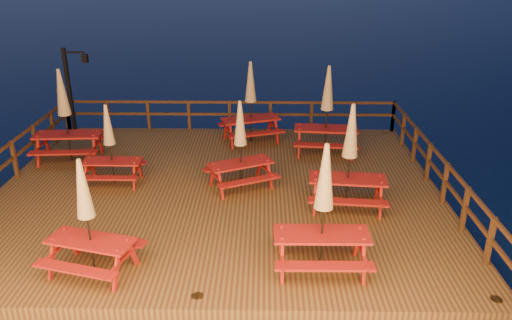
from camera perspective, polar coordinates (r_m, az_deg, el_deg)
The scene contains 13 objects.
ground at distance 13.87m, azimuth -4.27°, elevation -4.77°, with size 500.00×500.00×0.00m, color #051233.
deck at distance 13.78m, azimuth -4.29°, elevation -4.03°, with size 12.00×10.00×0.40m, color #462816.
deck_piles at distance 14.01m, azimuth -4.23°, elevation -5.86°, with size 11.44×9.44×1.40m.
railing at distance 15.02m, azimuth -3.81°, elevation 2.32°, with size 11.80×9.75×1.10m.
lamp_post at distance 18.54m, azimuth -20.22°, elevation 8.26°, with size 0.85×0.18×3.00m.
picnic_table_0 at distance 16.09m, azimuth -21.01°, elevation 4.92°, with size 2.10×1.77×2.85m.
picnic_table_1 at distance 9.80m, azimuth 7.71°, elevation -5.31°, with size 1.91×1.58×2.72m.
picnic_table_2 at distance 10.22m, azimuth -18.79°, elevation -6.04°, with size 2.03×1.81×2.46m.
picnic_table_3 at distance 16.63m, azimuth -0.61°, elevation 6.77°, with size 2.32×2.11×2.73m.
picnic_table_4 at distance 14.09m, azimuth -16.37°, elevation 1.82°, with size 1.60×1.32×2.28m.
picnic_table_5 at distance 12.31m, azimuth 10.65°, elevation 0.49°, with size 2.05×1.74×2.72m.
picnic_table_6 at distance 13.24m, azimuth -1.79°, elevation 1.86°, with size 2.16×2.02×2.45m.
picnic_table_7 at distance 15.74m, azimuth 8.11°, elevation 5.80°, with size 2.11×1.79×2.82m.
Camera 1 is at (1.24, -12.25, 6.38)m, focal length 35.00 mm.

